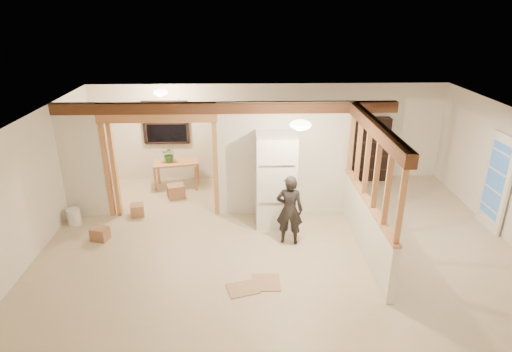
{
  "coord_description": "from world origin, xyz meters",
  "views": [
    {
      "loc": [
        -0.64,
        -7.34,
        4.37
      ],
      "look_at": [
        -0.41,
        0.4,
        1.21
      ],
      "focal_mm": 30.0,
      "sensor_mm": 36.0,
      "label": 1
    }
  ],
  "objects_px": {
    "refrigerator": "(275,180)",
    "shop_vac": "(89,193)",
    "woman": "(290,210)",
    "bookshelf": "(371,149)",
    "work_table": "(177,174)"
  },
  "relations": [
    {
      "from": "refrigerator",
      "to": "shop_vac",
      "type": "height_order",
      "value": "refrigerator"
    },
    {
      "from": "refrigerator",
      "to": "shop_vac",
      "type": "relative_size",
      "value": 3.2
    },
    {
      "from": "woman",
      "to": "bookshelf",
      "type": "relative_size",
      "value": 0.84
    },
    {
      "from": "woman",
      "to": "work_table",
      "type": "bearing_deg",
      "value": -35.7
    },
    {
      "from": "shop_vac",
      "to": "bookshelf",
      "type": "xyz_separation_m",
      "value": [
        6.85,
        1.36,
        0.53
      ]
    },
    {
      "from": "work_table",
      "to": "refrigerator",
      "type": "bearing_deg",
      "value": -51.44
    },
    {
      "from": "shop_vac",
      "to": "bookshelf",
      "type": "distance_m",
      "value": 7.01
    },
    {
      "from": "refrigerator",
      "to": "shop_vac",
      "type": "distance_m",
      "value": 4.35
    },
    {
      "from": "woman",
      "to": "shop_vac",
      "type": "height_order",
      "value": "woman"
    },
    {
      "from": "work_table",
      "to": "shop_vac",
      "type": "xyz_separation_m",
      "value": [
        -1.86,
        -0.99,
        -0.04
      ]
    },
    {
      "from": "woman",
      "to": "shop_vac",
      "type": "bearing_deg",
      "value": -10.26
    },
    {
      "from": "work_table",
      "to": "bookshelf",
      "type": "distance_m",
      "value": 5.03
    },
    {
      "from": "refrigerator",
      "to": "shop_vac",
      "type": "xyz_separation_m",
      "value": [
        -4.2,
        0.93,
        -0.67
      ]
    },
    {
      "from": "woman",
      "to": "shop_vac",
      "type": "xyz_separation_m",
      "value": [
        -4.41,
        1.78,
        -0.4
      ]
    },
    {
      "from": "refrigerator",
      "to": "woman",
      "type": "relative_size",
      "value": 1.39
    }
  ]
}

